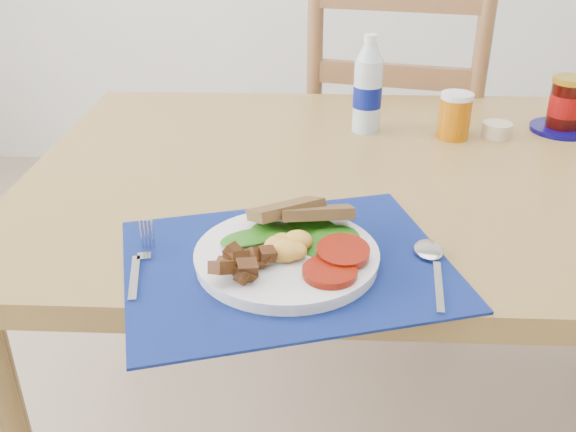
% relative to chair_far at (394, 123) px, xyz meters
% --- Properties ---
extents(table, '(1.40, 0.90, 0.75)m').
position_rel_chair_far_xyz_m(table, '(-0.04, -0.62, 0.05)').
color(table, brown).
rests_on(table, ground).
extents(chair_far, '(0.55, 0.53, 1.24)m').
position_rel_chair_far_xyz_m(chair_far, '(0.00, 0.00, 0.00)').
color(chair_far, brown).
rests_on(chair_far, ground).
extents(placemat, '(0.51, 0.45, 0.00)m').
position_rel_chair_far_xyz_m(placemat, '(-0.25, -0.96, 0.13)').
color(placemat, '#040B32').
rests_on(placemat, table).
extents(breakfast_plate, '(0.25, 0.25, 0.06)m').
position_rel_chair_far_xyz_m(breakfast_plate, '(-0.26, -0.96, 0.15)').
color(breakfast_plate, silver).
rests_on(breakfast_plate, placemat).
extents(fork, '(0.03, 0.15, 0.00)m').
position_rel_chair_far_xyz_m(fork, '(-0.45, -0.98, 0.14)').
color(fork, '#B2B5BA').
rests_on(fork, placemat).
extents(spoon, '(0.04, 0.17, 0.01)m').
position_rel_chair_far_xyz_m(spoon, '(-0.06, -0.95, 0.14)').
color(spoon, '#B2B5BA').
rests_on(spoon, placemat).
extents(water_bottle, '(0.06, 0.06, 0.20)m').
position_rel_chair_far_xyz_m(water_bottle, '(-0.11, -0.42, 0.22)').
color(water_bottle, '#ADBFCC').
rests_on(water_bottle, table).
extents(juice_glass, '(0.06, 0.06, 0.09)m').
position_rel_chair_far_xyz_m(juice_glass, '(0.06, -0.46, 0.17)').
color(juice_glass, '#AB5704').
rests_on(juice_glass, table).
extents(ramekin, '(0.06, 0.06, 0.03)m').
position_rel_chair_far_xyz_m(ramekin, '(0.15, -0.45, 0.15)').
color(ramekin, '#C2B28E').
rests_on(ramekin, table).
extents(jam_on_saucer, '(0.13, 0.13, 0.11)m').
position_rel_chair_far_xyz_m(jam_on_saucer, '(0.30, -0.41, 0.18)').
color(jam_on_saucer, '#090556').
rests_on(jam_on_saucer, table).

